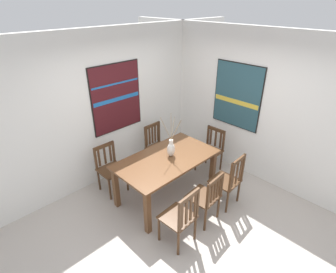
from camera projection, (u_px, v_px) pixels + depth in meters
name	position (u px, v px, depth m)	size (l,w,h in m)	color
ground_plane	(185.00, 218.00, 4.24)	(6.40, 6.40, 0.03)	#B2A89E
wall_back	(110.00, 107.00, 4.78)	(6.40, 0.12, 2.70)	silver
wall_side	(257.00, 108.00, 4.76)	(0.12, 6.40, 2.70)	silver
dining_table	(167.00, 164.00, 4.39)	(1.68, 0.95, 0.78)	brown
centerpiece_vase	(171.00, 149.00, 4.33)	(0.33, 0.29, 0.72)	silver
chair_0	(110.00, 168.00, 4.66)	(0.43, 0.43, 0.86)	#4C301C
chair_1	(228.00, 180.00, 4.30)	(0.44, 0.44, 0.95)	#4C301C
chair_2	(181.00, 217.00, 3.59)	(0.44, 0.44, 0.93)	#4C301C
chair_3	(206.00, 197.00, 3.97)	(0.45, 0.45, 0.86)	#4C301C
chair_4	(157.00, 145.00, 5.33)	(0.43, 0.43, 0.90)	#4C301C
chair_5	(211.00, 149.00, 5.22)	(0.44, 0.44, 0.87)	#4C301C
painting_on_back_wall	(116.00, 98.00, 4.73)	(1.01, 0.05, 1.22)	black
painting_on_side_wall	(237.00, 96.00, 4.90)	(0.05, 0.97, 1.20)	black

